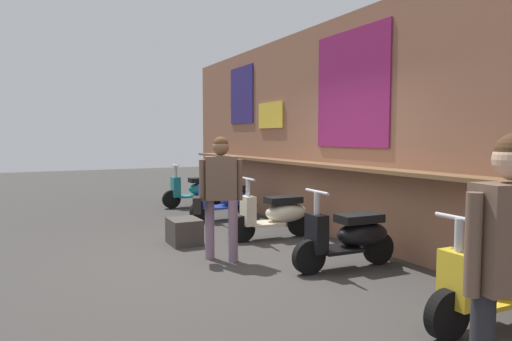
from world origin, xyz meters
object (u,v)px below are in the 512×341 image
(scooter_teal, at_px, (197,190))
(merchandise_crate, at_px, (184,231))
(scooter_black, at_px, (351,236))
(scooter_yellow, at_px, (499,281))
(scooter_cream, at_px, (277,214))
(scooter_blue, at_px, (228,199))
(shopper_browsing, at_px, (220,186))

(scooter_teal, distance_m, merchandise_crate, 3.61)
(scooter_black, distance_m, merchandise_crate, 2.52)
(scooter_teal, relative_size, scooter_yellow, 1.00)
(scooter_teal, xyz_separation_m, scooter_cream, (3.63, -0.00, 0.00))
(scooter_blue, relative_size, shopper_browsing, 0.89)
(scooter_cream, bearing_deg, merchandise_crate, -9.50)
(scooter_blue, distance_m, scooter_black, 3.64)
(merchandise_crate, bearing_deg, scooter_cream, 77.50)
(scooter_cream, distance_m, merchandise_crate, 1.44)
(scooter_black, xyz_separation_m, shopper_browsing, (-1.05, -1.26, 0.56))
(scooter_teal, xyz_separation_m, shopper_browsing, (4.38, -1.26, 0.56))
(scooter_teal, xyz_separation_m, merchandise_crate, (3.33, -1.39, -0.20))
(scooter_cream, relative_size, merchandise_crate, 2.63)
(scooter_black, bearing_deg, scooter_teal, -87.20)
(merchandise_crate, bearing_deg, scooter_blue, 138.05)
(scooter_black, bearing_deg, scooter_yellow, 92.80)
(scooter_blue, distance_m, shopper_browsing, 2.94)
(scooter_blue, height_order, scooter_yellow, same)
(scooter_cream, height_order, scooter_black, same)
(scooter_yellow, bearing_deg, scooter_teal, -87.85)
(scooter_blue, height_order, merchandise_crate, scooter_blue)
(scooter_teal, height_order, scooter_yellow, same)
(scooter_yellow, bearing_deg, scooter_cream, -87.85)
(scooter_black, distance_m, scooter_yellow, 1.90)
(scooter_yellow, distance_m, merchandise_crate, 4.24)
(scooter_cream, distance_m, shopper_browsing, 1.57)
(scooter_black, xyz_separation_m, scooter_yellow, (1.90, 0.00, 0.00))
(merchandise_crate, bearing_deg, shopper_browsing, 7.08)
(scooter_yellow, height_order, merchandise_crate, scooter_yellow)
(scooter_yellow, bearing_deg, merchandise_crate, -68.68)
(scooter_teal, xyz_separation_m, scooter_black, (5.42, -0.00, 0.00))
(scooter_cream, bearing_deg, scooter_blue, -87.00)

